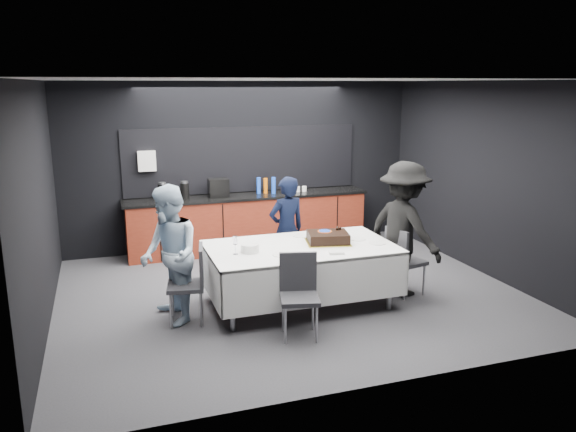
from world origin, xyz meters
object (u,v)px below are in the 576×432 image
(cake_assembly, at_px, (328,237))
(person_left, at_px, (170,255))
(chair_right, at_px, (402,257))
(champagne_flute, at_px, (235,241))
(plate_stack, at_px, (250,248))
(party_table, at_px, (301,256))
(chair_near, at_px, (299,289))
(person_center, at_px, (287,230))
(chair_left, at_px, (192,279))
(person_right, at_px, (404,229))

(cake_assembly, distance_m, person_left, 2.00)
(chair_right, relative_size, person_left, 0.56)
(champagne_flute, bearing_deg, plate_stack, 11.79)
(party_table, relative_size, chair_right, 2.51)
(party_table, relative_size, chair_near, 2.51)
(champagne_flute, bearing_deg, person_center, 45.43)
(person_center, xyz_separation_m, person_left, (-1.73, -0.90, 0.06))
(chair_left, height_order, chair_right, same)
(cake_assembly, relative_size, chair_left, 0.67)
(chair_right, height_order, chair_near, same)
(plate_stack, distance_m, chair_near, 0.88)
(chair_left, relative_size, person_center, 0.61)
(cake_assembly, height_order, person_left, person_left)
(chair_left, height_order, person_center, person_center)
(person_right, bearing_deg, cake_assembly, 66.40)
(plate_stack, xyz_separation_m, champagne_flute, (-0.19, -0.04, 0.11))
(chair_left, bearing_deg, person_right, 0.84)
(plate_stack, distance_m, chair_left, 0.77)
(person_right, bearing_deg, plate_stack, 70.80)
(plate_stack, bearing_deg, chair_right, -1.72)
(chair_right, distance_m, person_center, 1.63)
(plate_stack, bearing_deg, cake_assembly, 4.20)
(plate_stack, relative_size, chair_near, 0.24)
(party_table, distance_m, person_center, 0.91)
(person_right, bearing_deg, person_center, 34.89)
(chair_left, xyz_separation_m, person_right, (2.80, 0.04, 0.36))
(chair_right, distance_m, person_right, 0.36)
(champagne_flute, relative_size, person_right, 0.13)
(chair_left, distance_m, chair_right, 2.76)
(champagne_flute, relative_size, chair_left, 0.24)
(person_left, bearing_deg, chair_right, 77.98)
(party_table, xyz_separation_m, person_left, (-1.62, -0.01, 0.18))
(plate_stack, height_order, person_center, person_center)
(chair_left, distance_m, person_right, 2.82)
(plate_stack, bearing_deg, party_table, 4.55)
(chair_left, bearing_deg, person_left, 158.48)
(person_center, height_order, person_right, person_right)
(chair_right, xyz_separation_m, chair_near, (-1.69, -0.69, 0.00))
(chair_near, height_order, person_right, person_right)
(plate_stack, xyz_separation_m, chair_right, (2.05, -0.06, -0.30))
(person_left, bearing_deg, person_center, 107.49)
(champagne_flute, xyz_separation_m, chair_left, (-0.52, -0.01, -0.40))
(chair_left, relative_size, chair_near, 1.00)
(cake_assembly, height_order, chair_near, cake_assembly)
(person_left, bearing_deg, cake_assembly, 80.92)
(chair_left, relative_size, person_right, 0.52)
(champagne_flute, distance_m, chair_right, 2.27)
(plate_stack, bearing_deg, person_center, 50.41)
(plate_stack, bearing_deg, person_right, -0.19)
(champagne_flute, height_order, chair_left, champagne_flute)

